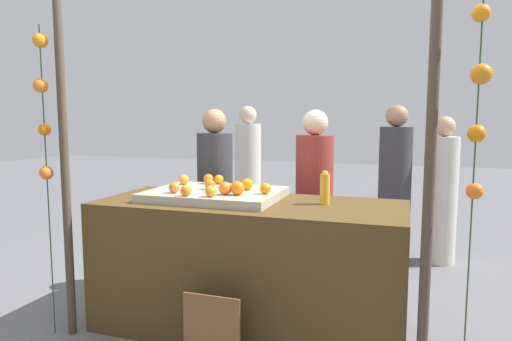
{
  "coord_description": "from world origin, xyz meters",
  "views": [
    {
      "loc": [
        1.02,
        -2.89,
        1.47
      ],
      "look_at": [
        0.0,
        0.15,
        1.1
      ],
      "focal_mm": 31.85,
      "sensor_mm": 36.0,
      "label": 1
    }
  ],
  "objects_px": {
    "orange_1": "(236,187)",
    "chalkboard_sign": "(212,334)",
    "orange_0": "(219,179)",
    "stall_counter": "(249,265)",
    "vendor_left": "(215,204)",
    "vendor_right": "(314,210)",
    "juice_bottle": "(325,189)"
  },
  "relations": [
    {
      "from": "orange_1",
      "to": "chalkboard_sign",
      "type": "distance_m",
      "value": 1.0
    },
    {
      "from": "orange_0",
      "to": "orange_1",
      "type": "relative_size",
      "value": 0.98
    },
    {
      "from": "stall_counter",
      "to": "vendor_left",
      "type": "distance_m",
      "value": 0.97
    },
    {
      "from": "orange_0",
      "to": "vendor_right",
      "type": "relative_size",
      "value": 0.05
    },
    {
      "from": "stall_counter",
      "to": "vendor_right",
      "type": "relative_size",
      "value": 1.36
    },
    {
      "from": "juice_bottle",
      "to": "vendor_left",
      "type": "bearing_deg",
      "value": 148.78
    },
    {
      "from": "stall_counter",
      "to": "vendor_right",
      "type": "bearing_deg",
      "value": 68.52
    },
    {
      "from": "orange_1",
      "to": "stall_counter",
      "type": "bearing_deg",
      "value": -14.2
    },
    {
      "from": "orange_1",
      "to": "vendor_left",
      "type": "distance_m",
      "value": 0.89
    },
    {
      "from": "juice_bottle",
      "to": "chalkboard_sign",
      "type": "height_order",
      "value": "juice_bottle"
    },
    {
      "from": "orange_0",
      "to": "orange_1",
      "type": "height_order",
      "value": "orange_1"
    },
    {
      "from": "orange_1",
      "to": "vendor_right",
      "type": "xyz_separation_m",
      "value": [
        0.41,
        0.74,
        -0.28
      ]
    },
    {
      "from": "juice_bottle",
      "to": "vendor_right",
      "type": "distance_m",
      "value": 0.77
    },
    {
      "from": "stall_counter",
      "to": "chalkboard_sign",
      "type": "height_order",
      "value": "stall_counter"
    },
    {
      "from": "chalkboard_sign",
      "to": "vendor_left",
      "type": "relative_size",
      "value": 0.31
    },
    {
      "from": "stall_counter",
      "to": "vendor_left",
      "type": "relative_size",
      "value": 1.35
    },
    {
      "from": "orange_1",
      "to": "juice_bottle",
      "type": "bearing_deg",
      "value": 4.9
    },
    {
      "from": "orange_0",
      "to": "orange_1",
      "type": "xyz_separation_m",
      "value": [
        0.27,
        -0.31,
        0.0
      ]
    },
    {
      "from": "chalkboard_sign",
      "to": "vendor_left",
      "type": "bearing_deg",
      "value": 112.63
    },
    {
      "from": "orange_1",
      "to": "chalkboard_sign",
      "type": "xyz_separation_m",
      "value": [
        0.09,
        -0.63,
        -0.77
      ]
    },
    {
      "from": "vendor_right",
      "to": "chalkboard_sign",
      "type": "bearing_deg",
      "value": -103.18
    },
    {
      "from": "orange_1",
      "to": "vendor_right",
      "type": "relative_size",
      "value": 0.05
    },
    {
      "from": "stall_counter",
      "to": "orange_0",
      "type": "distance_m",
      "value": 0.74
    },
    {
      "from": "stall_counter",
      "to": "orange_0",
      "type": "xyz_separation_m",
      "value": [
        -0.37,
        0.34,
        0.55
      ]
    },
    {
      "from": "orange_0",
      "to": "chalkboard_sign",
      "type": "bearing_deg",
      "value": -69.52
    },
    {
      "from": "orange_1",
      "to": "juice_bottle",
      "type": "xyz_separation_m",
      "value": [
        0.61,
        0.05,
        0.01
      ]
    },
    {
      "from": "vendor_left",
      "to": "chalkboard_sign",
      "type": "bearing_deg",
      "value": -67.37
    },
    {
      "from": "stall_counter",
      "to": "chalkboard_sign",
      "type": "distance_m",
      "value": 0.64
    },
    {
      "from": "juice_bottle",
      "to": "vendor_right",
      "type": "height_order",
      "value": "vendor_right"
    },
    {
      "from": "orange_0",
      "to": "juice_bottle",
      "type": "relative_size",
      "value": 0.33
    },
    {
      "from": "chalkboard_sign",
      "to": "orange_0",
      "type": "bearing_deg",
      "value": 110.48
    },
    {
      "from": "vendor_left",
      "to": "vendor_right",
      "type": "relative_size",
      "value": 1.01
    }
  ]
}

